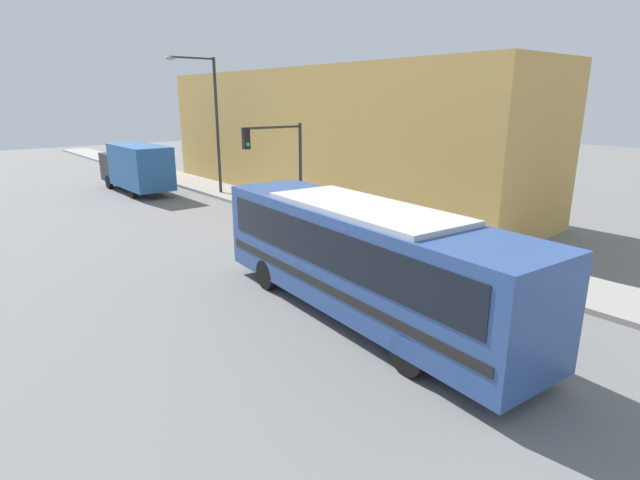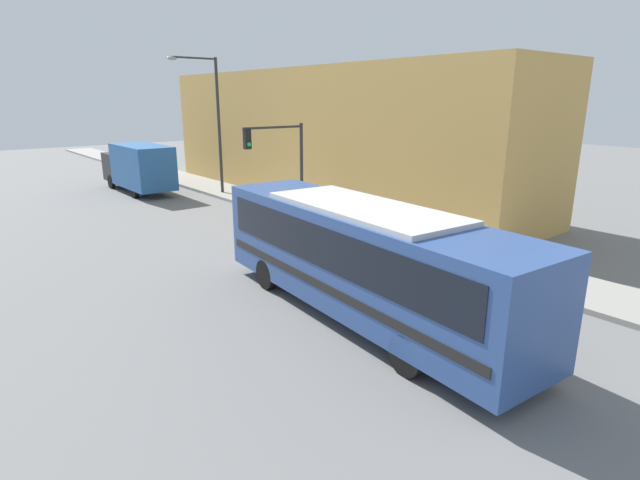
# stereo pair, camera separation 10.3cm
# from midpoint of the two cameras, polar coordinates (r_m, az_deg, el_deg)

# --- Properties ---
(ground_plane) EXTENTS (120.00, 120.00, 0.00)m
(ground_plane) POSITION_cam_midpoint_polar(r_m,az_deg,el_deg) (14.17, 7.20, -8.53)
(ground_plane) COLOR slate
(sidewalk) EXTENTS (2.79, 70.00, 0.17)m
(sidewalk) POSITION_cam_midpoint_polar(r_m,az_deg,el_deg) (33.15, -10.98, 5.61)
(sidewalk) COLOR gray
(sidewalk) RESTS_ON ground_plane
(building_facade) EXTENTS (6.00, 27.56, 7.48)m
(building_facade) POSITION_cam_midpoint_polar(r_m,az_deg,el_deg) (30.83, 0.80, 11.99)
(building_facade) COLOR tan
(building_facade) RESTS_ON ground_plane
(city_bus) EXTENTS (3.31, 10.89, 3.15)m
(city_bus) POSITION_cam_midpoint_polar(r_m,az_deg,el_deg) (13.42, 4.99, -1.58)
(city_bus) COLOR #2D4C8C
(city_bus) RESTS_ON ground_plane
(delivery_truck) EXTENTS (2.29, 7.44, 3.05)m
(delivery_truck) POSITION_cam_midpoint_polar(r_m,az_deg,el_deg) (34.16, -19.99, 7.92)
(delivery_truck) COLOR #265999
(delivery_truck) RESTS_ON ground_plane
(fire_hydrant) EXTENTS (0.22, 0.30, 0.76)m
(fire_hydrant) POSITION_cam_midpoint_polar(r_m,az_deg,el_deg) (21.04, 6.22, 1.27)
(fire_hydrant) COLOR gold
(fire_hydrant) RESTS_ON sidewalk
(traffic_light_pole) EXTENTS (3.28, 0.35, 4.53)m
(traffic_light_pole) POSITION_cam_midpoint_polar(r_m,az_deg,el_deg) (23.76, -4.39, 9.78)
(traffic_light_pole) COLOR #2D2D2D
(traffic_light_pole) RESTS_ON sidewalk
(parking_meter) EXTENTS (0.14, 0.14, 1.28)m
(parking_meter) POSITION_cam_midpoint_polar(r_m,az_deg,el_deg) (23.76, -0.43, 4.25)
(parking_meter) COLOR #2D2D2D
(parking_meter) RESTS_ON sidewalk
(street_lamp) EXTENTS (3.04, 0.28, 7.98)m
(street_lamp) POSITION_cam_midpoint_polar(r_m,az_deg,el_deg) (31.34, -12.09, 13.85)
(street_lamp) COLOR #2D2D2D
(street_lamp) RESTS_ON sidewalk
(pedestrian_near_corner) EXTENTS (0.34, 0.34, 1.61)m
(pedestrian_near_corner) POSITION_cam_midpoint_polar(r_m,az_deg,el_deg) (24.21, -0.13, 4.34)
(pedestrian_near_corner) COLOR slate
(pedestrian_near_corner) RESTS_ON sidewalk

